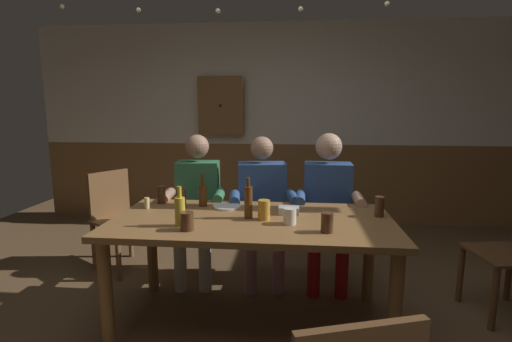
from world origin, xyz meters
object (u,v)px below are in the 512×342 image
(pint_glass_2, at_px, (379,207))
(pint_glass_5, at_px, (290,216))
(dining_table, at_px, (252,233))
(chair_empty_near_left, at_px, (118,216))
(wall_dart_cabinet, at_px, (221,105))
(person_2, at_px, (328,202))
(pint_glass_6, at_px, (161,195))
(bottle_1, at_px, (248,202))
(pint_glass_4, at_px, (327,223))
(condiment_caddy, at_px, (289,210))
(bottle_0, at_px, (203,194))
(person_1, at_px, (262,202))
(pint_glass_1, at_px, (264,210))
(person_0, at_px, (197,201))
(pint_glass_0, at_px, (181,198))
(plate_0, at_px, (227,207))
(table_candle, at_px, (147,203))
(pint_glass_3, at_px, (187,221))
(bottle_2, at_px, (180,211))

(pint_glass_2, relative_size, pint_glass_5, 1.34)
(dining_table, distance_m, chair_empty_near_left, 1.57)
(wall_dart_cabinet, bearing_deg, person_2, -53.68)
(pint_glass_5, xyz_separation_m, pint_glass_6, (-0.98, 0.43, 0.02))
(dining_table, xyz_separation_m, bottle_1, (-0.03, 0.01, 0.21))
(wall_dart_cabinet, bearing_deg, pint_glass_4, -66.55)
(pint_glass_4, height_order, pint_glass_6, pint_glass_6)
(condiment_caddy, relative_size, bottle_0, 0.58)
(person_1, height_order, pint_glass_1, person_1)
(bottle_1, distance_m, pint_glass_4, 0.55)
(bottle_1, bearing_deg, bottle_0, 143.48)
(condiment_caddy, relative_size, pint_glass_2, 1.03)
(pint_glass_4, bearing_deg, bottle_1, 153.82)
(person_0, distance_m, pint_glass_4, 1.37)
(person_0, relative_size, pint_glass_0, 8.87)
(person_2, distance_m, wall_dart_cabinet, 2.15)
(bottle_0, bearing_deg, pint_glass_4, -30.90)
(condiment_caddy, height_order, pint_glass_2, pint_glass_2)
(pint_glass_0, relative_size, pint_glass_1, 1.07)
(plate_0, height_order, pint_glass_0, pint_glass_0)
(condiment_caddy, bearing_deg, person_1, 112.45)
(table_candle, distance_m, pint_glass_4, 1.32)
(table_candle, height_order, bottle_0, bottle_0)
(person_1, height_order, bottle_1, person_1)
(person_2, height_order, chair_empty_near_left, person_2)
(person_0, xyz_separation_m, wall_dart_cabinet, (-0.08, 1.62, 0.81))
(pint_glass_0, bearing_deg, chair_empty_near_left, 142.77)
(pint_glass_5, distance_m, pint_glass_6, 1.07)
(bottle_0, distance_m, pint_glass_5, 0.75)
(pint_glass_5, bearing_deg, pint_glass_2, 21.12)
(chair_empty_near_left, distance_m, pint_glass_0, 1.03)
(pint_glass_1, distance_m, pint_glass_6, 0.88)
(person_1, xyz_separation_m, condiment_caddy, (0.23, -0.56, 0.09))
(chair_empty_near_left, distance_m, pint_glass_2, 2.30)
(person_1, relative_size, bottle_0, 5.05)
(plate_0, distance_m, pint_glass_6, 0.53)
(pint_glass_1, xyz_separation_m, pint_glass_6, (-0.81, 0.35, 0.00))
(pint_glass_0, xyz_separation_m, pint_glass_1, (0.62, -0.24, -0.00))
(person_0, xyz_separation_m, chair_empty_near_left, (-0.78, 0.14, -0.20))
(dining_table, height_order, person_1, person_1)
(person_2, height_order, pint_glass_0, person_2)
(person_0, height_order, plate_0, person_0)
(condiment_caddy, relative_size, pint_glass_5, 1.37)
(pint_glass_5, relative_size, wall_dart_cabinet, 0.15)
(pint_glass_3, bearing_deg, bottle_2, 130.74)
(chair_empty_near_left, relative_size, pint_glass_0, 6.34)
(person_0, height_order, pint_glass_1, person_0)
(bottle_1, xyz_separation_m, pint_glass_5, (0.27, -0.10, -0.06))
(bottle_0, bearing_deg, person_0, 110.67)
(dining_table, distance_m, wall_dart_cabinet, 2.53)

